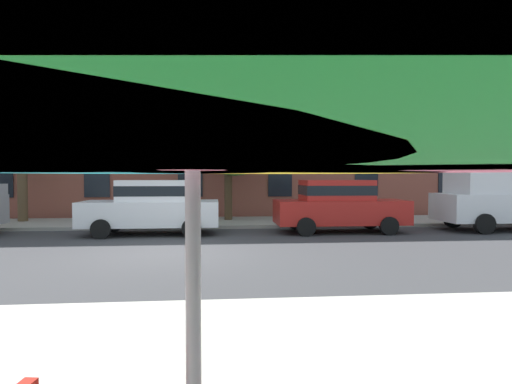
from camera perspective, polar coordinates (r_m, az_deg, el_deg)
ground_plane at (r=10.89m, az=-11.32°, el=-7.99°), size 120.00×120.00×0.00m
sidewalk_far at (r=17.59m, az=-9.02°, el=-4.00°), size 56.00×3.60×0.12m
apartment_building at (r=26.08m, az=-7.93°, el=11.91°), size 36.68×12.08×12.80m
sedan_white at (r=14.54m, az=-13.50°, el=-1.75°), size 4.40×1.98×1.78m
sedan_red at (r=14.99m, az=10.83°, el=-1.62°), size 4.40×1.98×1.78m
pickup_white at (r=17.62m, az=29.87°, el=-1.07°), size 5.10×2.12×2.20m
street_tree_left at (r=19.78m, az=-28.61°, el=7.32°), size 2.69×2.87×5.11m
street_tree_middle at (r=17.97m, az=-3.43°, el=7.80°), size 3.53×3.64×5.45m
patio_umbrella at (r=1.70m, az=-8.38°, el=12.38°), size 3.75×3.48×2.53m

